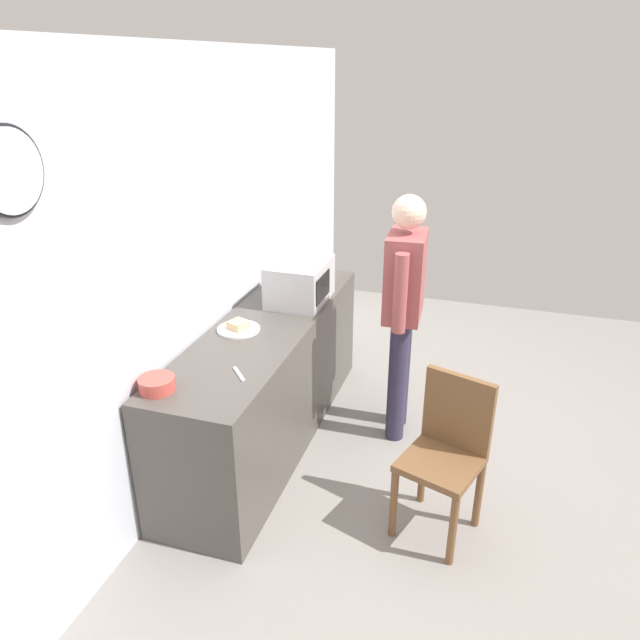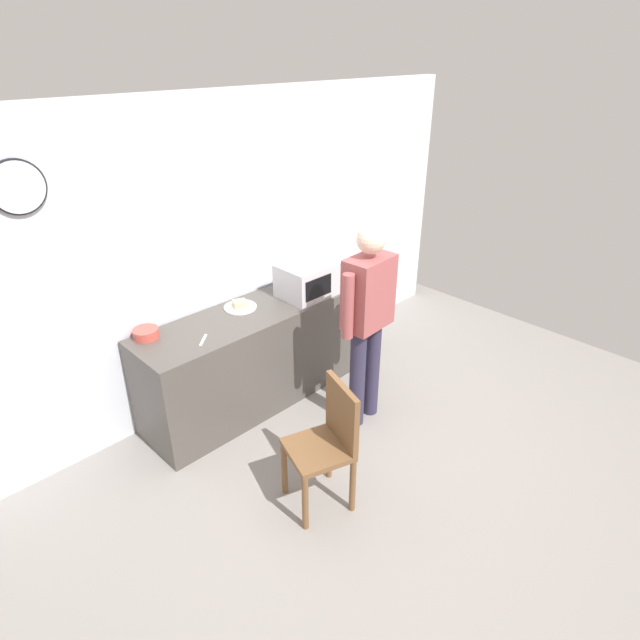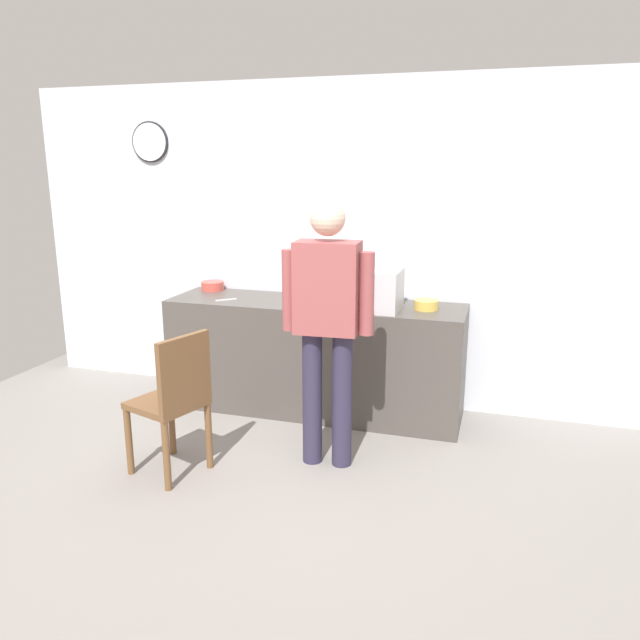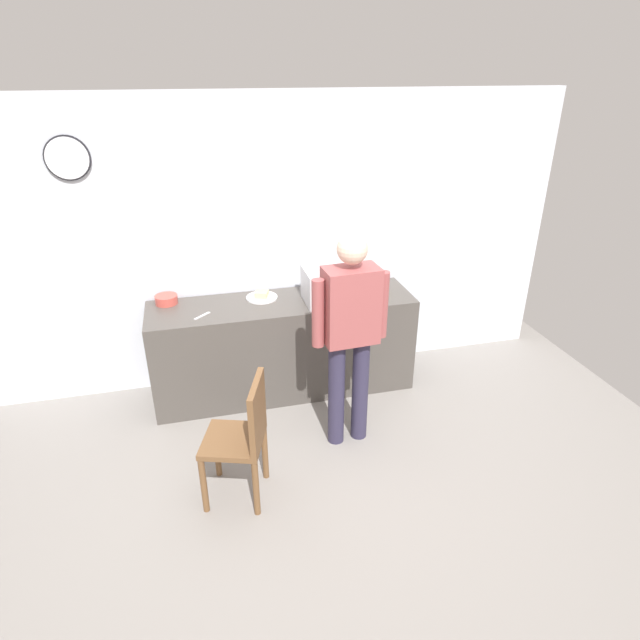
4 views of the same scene
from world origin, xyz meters
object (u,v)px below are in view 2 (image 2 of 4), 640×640
Objects in this scene: spoon_utensil at (203,340)px; wooden_chair at (328,440)px; fork_utensil at (294,284)px; salad_bowl at (146,334)px; microwave at (308,279)px; cereal_bowl at (334,274)px; sandwich_plate at (240,306)px; person_standing at (368,313)px.

wooden_chair is at bearing -81.09° from spoon_utensil.
wooden_chair is (-1.02, -1.46, -0.38)m from fork_utensil.
salad_bowl reaches higher than spoon_utensil.
wooden_chair is (0.47, -1.50, -0.41)m from salad_bowl.
microwave is at bearing -103.18° from fork_utensil.
microwave is 2.94× the size of spoon_utensil.
fork_utensil is at bearing 156.56° from cereal_bowl.
fork_utensil is (0.66, 0.05, -0.01)m from sandwich_plate.
spoon_utensil is (-1.57, -0.14, -0.03)m from cereal_bowl.
fork_utensil is 1.23m from spoon_utensil.
salad_bowl is 1.62m from wooden_chair.
spoon_utensil is (-1.14, -0.04, -0.15)m from microwave.
salad_bowl is 1.48m from fork_utensil.
sandwich_plate is at bearing -175.45° from fork_utensil.
salad_bowl reaches higher than cereal_bowl.
spoon_utensil is (-1.20, -0.30, 0.00)m from fork_utensil.
wooden_chair is (-0.95, -1.20, -0.52)m from microwave.
microwave is 0.31m from fork_utensil.
microwave reaches higher than spoon_utensil.
fork_utensil and spoon_utensil have the same top height.
person_standing reaches higher than spoon_utensil.
sandwich_plate is at bearing 160.49° from microwave.
microwave reaches higher than wooden_chair.
microwave is at bearing 1.85° from spoon_utensil.
person_standing is 1.09m from wooden_chair.
fork_utensil is 1.00× the size of spoon_utensil.
person_standing is at bearing -96.04° from microwave.
person_standing is 1.85× the size of wooden_chair.
wooden_chair is (-1.39, -1.30, -0.41)m from cereal_bowl.
sandwich_plate is 0.16× the size of person_standing.
salad_bowl is 1.06× the size of cereal_bowl.
fork_utensil is at bearing 4.55° from sandwich_plate.
spoon_utensil is at bearing -49.96° from salad_bowl.
cereal_bowl is 1.07× the size of fork_utensil.
salad_bowl is at bearing 178.50° from fork_utensil.
microwave is 1.14m from spoon_utensil.
fork_utensil is 1.05m from person_standing.
sandwich_plate is 1.52× the size of cereal_bowl.
spoon_utensil is at bearing 98.91° from wooden_chair.
person_standing is (1.05, -0.73, 0.12)m from spoon_utensil.
cereal_bowl is at bearing 43.19° from wooden_chair.
spoon_utensil is at bearing -174.84° from cereal_bowl.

